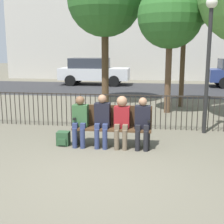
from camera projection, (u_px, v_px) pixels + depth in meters
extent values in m
plane|color=#605B4C|center=(98.00, 177.00, 5.40)|extent=(80.00, 80.00, 0.00)
cube|color=#4C331E|center=(112.00, 128.00, 7.00)|extent=(1.77, 0.45, 0.05)
cube|color=#4C331E|center=(113.00, 115.00, 7.14)|extent=(1.77, 0.05, 0.47)
cube|color=black|center=(77.00, 137.00, 7.16)|extent=(0.06, 0.38, 0.40)
cube|color=black|center=(149.00, 139.00, 6.94)|extent=(0.06, 0.38, 0.40)
cube|color=black|center=(76.00, 117.00, 7.07)|extent=(0.06, 0.38, 0.04)
cube|color=black|center=(149.00, 120.00, 6.84)|extent=(0.06, 0.38, 0.04)
cylinder|color=navy|center=(75.00, 138.00, 6.94)|extent=(0.11, 0.11, 0.45)
cylinder|color=navy|center=(83.00, 139.00, 6.92)|extent=(0.11, 0.11, 0.45)
cube|color=navy|center=(76.00, 125.00, 6.98)|extent=(0.11, 0.20, 0.12)
cube|color=navy|center=(83.00, 125.00, 6.96)|extent=(0.11, 0.20, 0.12)
cube|color=#335B33|center=(81.00, 116.00, 7.05)|extent=(0.34, 0.22, 0.50)
sphere|color=brown|center=(80.00, 100.00, 6.96)|extent=(0.20, 0.20, 0.20)
cylinder|color=navy|center=(97.00, 139.00, 6.87)|extent=(0.11, 0.11, 0.45)
cylinder|color=navy|center=(105.00, 139.00, 6.85)|extent=(0.11, 0.11, 0.45)
cube|color=navy|center=(98.00, 126.00, 6.91)|extent=(0.11, 0.20, 0.12)
cube|color=navy|center=(106.00, 126.00, 6.89)|extent=(0.11, 0.20, 0.12)
cube|color=black|center=(102.00, 115.00, 6.97)|extent=(0.34, 0.22, 0.55)
sphere|color=#A37556|center=(102.00, 99.00, 6.88)|extent=(0.19, 0.19, 0.19)
cylinder|color=brown|center=(117.00, 140.00, 6.81)|extent=(0.11, 0.11, 0.45)
cylinder|color=brown|center=(125.00, 140.00, 6.79)|extent=(0.11, 0.11, 0.45)
cube|color=brown|center=(117.00, 127.00, 6.85)|extent=(0.11, 0.20, 0.12)
cube|color=brown|center=(125.00, 127.00, 6.83)|extent=(0.11, 0.20, 0.12)
cube|color=maroon|center=(122.00, 117.00, 6.92)|extent=(0.34, 0.22, 0.48)
sphere|color=#A37556|center=(122.00, 101.00, 6.83)|extent=(0.24, 0.24, 0.24)
cylinder|color=black|center=(138.00, 141.00, 6.75)|extent=(0.11, 0.11, 0.45)
cylinder|color=black|center=(146.00, 141.00, 6.72)|extent=(0.11, 0.11, 0.45)
cube|color=black|center=(138.00, 127.00, 6.79)|extent=(0.11, 0.20, 0.12)
cube|color=black|center=(146.00, 128.00, 6.76)|extent=(0.11, 0.20, 0.12)
cube|color=black|center=(143.00, 117.00, 6.85)|extent=(0.34, 0.22, 0.51)
sphere|color=#A37556|center=(143.00, 102.00, 6.76)|extent=(0.18, 0.18, 0.18)
cube|color=#284C2D|center=(63.00, 138.00, 7.16)|extent=(0.28, 0.23, 0.32)
cube|color=#284C2D|center=(62.00, 142.00, 7.04)|extent=(0.20, 0.04, 0.14)
cylinder|color=#2D2823|center=(2.00, 108.00, 9.15)|extent=(0.02, 0.02, 0.95)
cylinder|color=#2D2823|center=(6.00, 108.00, 9.13)|extent=(0.02, 0.02, 0.95)
cylinder|color=#2D2823|center=(11.00, 108.00, 9.11)|extent=(0.02, 0.02, 0.95)
cylinder|color=#2D2823|center=(15.00, 108.00, 9.09)|extent=(0.02, 0.02, 0.95)
cylinder|color=#2D2823|center=(20.00, 108.00, 9.07)|extent=(0.02, 0.02, 0.95)
cylinder|color=#2D2823|center=(24.00, 109.00, 9.05)|extent=(0.02, 0.02, 0.95)
cylinder|color=#2D2823|center=(29.00, 109.00, 9.03)|extent=(0.02, 0.02, 0.95)
cylinder|color=#2D2823|center=(34.00, 109.00, 9.01)|extent=(0.02, 0.02, 0.95)
cylinder|color=#2D2823|center=(38.00, 109.00, 8.99)|extent=(0.02, 0.02, 0.95)
cylinder|color=#2D2823|center=(43.00, 109.00, 8.97)|extent=(0.02, 0.02, 0.95)
cylinder|color=#2D2823|center=(48.00, 109.00, 8.95)|extent=(0.02, 0.02, 0.95)
cylinder|color=#2D2823|center=(52.00, 109.00, 8.93)|extent=(0.02, 0.02, 0.95)
cylinder|color=#2D2823|center=(57.00, 109.00, 8.91)|extent=(0.02, 0.02, 0.95)
cylinder|color=#2D2823|center=(62.00, 110.00, 8.89)|extent=(0.02, 0.02, 0.95)
cylinder|color=#2D2823|center=(66.00, 110.00, 8.87)|extent=(0.02, 0.02, 0.95)
cylinder|color=#2D2823|center=(71.00, 110.00, 8.86)|extent=(0.02, 0.02, 0.95)
cylinder|color=#2D2823|center=(76.00, 110.00, 8.84)|extent=(0.02, 0.02, 0.95)
cylinder|color=#2D2823|center=(81.00, 110.00, 8.82)|extent=(0.02, 0.02, 0.95)
cylinder|color=#2D2823|center=(86.00, 110.00, 8.80)|extent=(0.02, 0.02, 0.95)
cylinder|color=#2D2823|center=(90.00, 110.00, 8.78)|extent=(0.02, 0.02, 0.95)
cylinder|color=#2D2823|center=(95.00, 111.00, 8.76)|extent=(0.02, 0.02, 0.95)
cylinder|color=#2D2823|center=(100.00, 111.00, 8.74)|extent=(0.02, 0.02, 0.95)
cylinder|color=#2D2823|center=(105.00, 111.00, 8.72)|extent=(0.02, 0.02, 0.95)
cylinder|color=#2D2823|center=(110.00, 111.00, 8.70)|extent=(0.02, 0.02, 0.95)
cylinder|color=#2D2823|center=(115.00, 111.00, 8.68)|extent=(0.02, 0.02, 0.95)
cylinder|color=#2D2823|center=(120.00, 111.00, 8.66)|extent=(0.02, 0.02, 0.95)
cylinder|color=#2D2823|center=(125.00, 111.00, 8.64)|extent=(0.02, 0.02, 0.95)
cylinder|color=#2D2823|center=(130.00, 111.00, 8.62)|extent=(0.02, 0.02, 0.95)
cylinder|color=#2D2823|center=(135.00, 112.00, 8.60)|extent=(0.02, 0.02, 0.95)
cylinder|color=#2D2823|center=(140.00, 112.00, 8.58)|extent=(0.02, 0.02, 0.95)
cylinder|color=#2D2823|center=(145.00, 112.00, 8.56)|extent=(0.02, 0.02, 0.95)
cylinder|color=#2D2823|center=(150.00, 112.00, 8.54)|extent=(0.02, 0.02, 0.95)
cylinder|color=#2D2823|center=(156.00, 112.00, 8.52)|extent=(0.02, 0.02, 0.95)
cylinder|color=#2D2823|center=(161.00, 112.00, 8.50)|extent=(0.02, 0.02, 0.95)
cylinder|color=#2D2823|center=(166.00, 113.00, 8.49)|extent=(0.02, 0.02, 0.95)
cylinder|color=#2D2823|center=(171.00, 113.00, 8.47)|extent=(0.02, 0.02, 0.95)
cylinder|color=#2D2823|center=(176.00, 113.00, 8.45)|extent=(0.02, 0.02, 0.95)
cylinder|color=#2D2823|center=(182.00, 113.00, 8.43)|extent=(0.02, 0.02, 0.95)
cylinder|color=#2D2823|center=(187.00, 113.00, 8.41)|extent=(0.02, 0.02, 0.95)
cylinder|color=#2D2823|center=(192.00, 113.00, 8.39)|extent=(0.02, 0.02, 0.95)
cylinder|color=#2D2823|center=(198.00, 113.00, 8.37)|extent=(0.02, 0.02, 0.95)
cylinder|color=#2D2823|center=(203.00, 114.00, 8.35)|extent=(0.02, 0.02, 0.95)
cylinder|color=#2D2823|center=(208.00, 114.00, 8.33)|extent=(0.02, 0.02, 0.95)
cylinder|color=#2D2823|center=(214.00, 114.00, 8.31)|extent=(0.02, 0.02, 0.95)
cylinder|color=#2D2823|center=(219.00, 114.00, 8.29)|extent=(0.02, 0.02, 0.95)
cube|color=#2D2823|center=(121.00, 95.00, 8.57)|extent=(9.00, 0.03, 0.03)
cylinder|color=brown|center=(168.00, 74.00, 10.60)|extent=(0.21, 0.21, 2.65)
sphere|color=#2D6628|center=(170.00, 16.00, 10.22)|extent=(2.16, 2.16, 2.16)
cylinder|color=#4C3823|center=(105.00, 63.00, 12.42)|extent=(0.28, 0.28, 3.27)
cylinder|color=#4C3823|center=(183.00, 62.00, 11.64)|extent=(0.18, 0.18, 3.36)
cylinder|color=black|center=(208.00, 72.00, 7.91)|extent=(0.10, 0.10, 3.20)
sphere|color=silver|center=(212.00, 2.00, 7.57)|extent=(0.28, 0.28, 0.28)
cube|color=#2B2B2D|center=(139.00, 89.00, 17.04)|extent=(24.00, 6.00, 0.01)
cylinder|color=black|center=(219.00, 80.00, 18.86)|extent=(0.64, 0.20, 0.64)
cube|color=silver|center=(95.00, 74.00, 19.03)|extent=(4.20, 1.70, 0.70)
cube|color=#2D333D|center=(89.00, 63.00, 18.94)|extent=(2.31, 1.56, 0.60)
cylinder|color=black|center=(114.00, 81.00, 18.07)|extent=(0.64, 0.20, 0.64)
cylinder|color=black|center=(117.00, 78.00, 19.76)|extent=(0.64, 0.20, 0.64)
cylinder|color=black|center=(70.00, 81.00, 18.44)|extent=(0.64, 0.20, 0.64)
cylinder|color=black|center=(78.00, 78.00, 20.12)|extent=(0.64, 0.20, 0.64)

